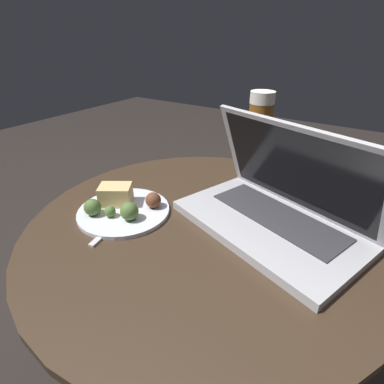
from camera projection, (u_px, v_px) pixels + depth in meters
The scene contains 7 objects.
ground_plane at pixel (201, 371), 0.90m from camera, with size 6.00×6.00×0.00m, color black.
table at pixel (203, 268), 0.70m from camera, with size 0.75×0.75×0.54m.
napkin at pixel (128, 210), 0.68m from camera, with size 0.19×0.17×0.00m.
laptop at pixel (276, 206), 0.61m from camera, with size 0.42×0.32×0.22m.
beer_glass at pixel (258, 139), 0.75m from camera, with size 0.06×0.06×0.23m.
snack_plate at pixel (122, 206), 0.66m from camera, with size 0.20×0.20×0.05m.
fork at pixel (123, 217), 0.65m from camera, with size 0.05×0.19×0.00m.
Camera 1 is at (0.27, -0.46, 0.90)m, focal length 28.00 mm.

